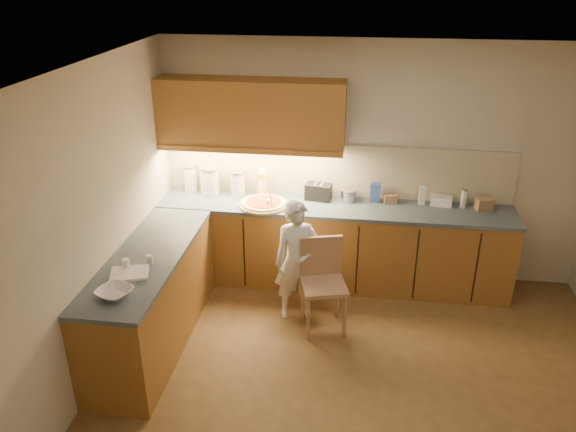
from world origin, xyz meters
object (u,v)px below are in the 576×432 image
(wooden_chair, at_px, (323,277))
(oil_jug, at_px, (263,183))
(child, at_px, (297,260))
(pizza_on_board, at_px, (264,204))
(toaster, at_px, (318,192))

(wooden_chair, relative_size, oil_jug, 2.84)
(oil_jug, bearing_deg, child, -60.44)
(wooden_chair, bearing_deg, child, 138.38)
(pizza_on_board, bearing_deg, toaster, 23.72)
(toaster, bearing_deg, oil_jug, -172.36)
(child, distance_m, oil_jug, 1.09)
(oil_jug, bearing_deg, pizza_on_board, -77.83)
(wooden_chair, xyz_separation_m, oil_jug, (-0.75, 0.99, 0.54))
(pizza_on_board, bearing_deg, child, -54.15)
(child, relative_size, toaster, 4.18)
(wooden_chair, bearing_deg, toaster, 83.07)
(pizza_on_board, height_order, toaster, pizza_on_board)
(pizza_on_board, bearing_deg, wooden_chair, -46.41)
(toaster, bearing_deg, child, -89.15)
(pizza_on_board, relative_size, oil_jug, 1.64)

